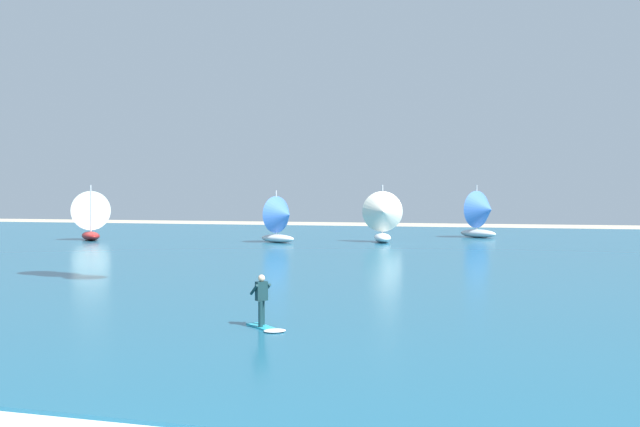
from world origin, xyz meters
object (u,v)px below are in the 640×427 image
(sailboat_near_shore, at_px, (89,215))
(sailboat_leading, at_px, (483,214))
(sailboat_trailing, at_px, (383,216))
(kitesurfer, at_px, (264,309))
(sailboat_mid_right, at_px, (282,219))

(sailboat_near_shore, bearing_deg, sailboat_leading, 22.26)
(sailboat_trailing, bearing_deg, sailboat_near_shore, -172.07)
(sailboat_leading, bearing_deg, kitesurfer, -91.85)
(sailboat_leading, xyz_separation_m, sailboat_mid_right, (-16.19, -13.30, -0.27))
(kitesurfer, height_order, sailboat_near_shore, sailboat_near_shore)
(sailboat_near_shore, xyz_separation_m, sailboat_mid_right, (18.85, 1.04, -0.24))
(sailboat_near_shore, bearing_deg, sailboat_mid_right, 3.16)
(kitesurfer, bearing_deg, sailboat_trailing, 97.69)
(sailboat_leading, height_order, sailboat_mid_right, sailboat_leading)
(sailboat_trailing, distance_m, sailboat_mid_right, 8.92)
(sailboat_near_shore, height_order, sailboat_mid_right, sailboat_near_shore)
(sailboat_leading, distance_m, sailboat_near_shore, 37.86)
(sailboat_trailing, bearing_deg, sailboat_mid_right, -161.93)
(kitesurfer, relative_size, sailboat_near_shore, 0.35)
(kitesurfer, xyz_separation_m, sailboat_trailing, (-5.95, 44.05, 1.74))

